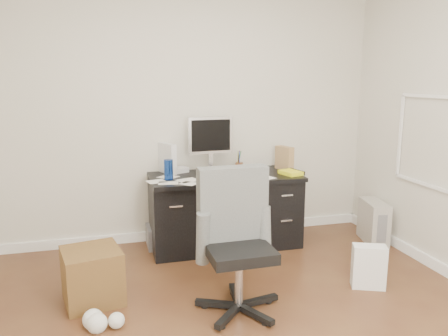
% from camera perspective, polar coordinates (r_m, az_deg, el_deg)
% --- Properties ---
extents(room_shell, '(4.02, 4.02, 2.71)m').
position_cam_1_polar(room_shell, '(2.67, 3.66, 10.62)').
color(room_shell, beige).
rests_on(room_shell, ground).
extents(desk, '(1.50, 0.70, 0.75)m').
position_cam_1_polar(desk, '(4.49, 0.11, -5.28)').
color(desk, black).
rests_on(desk, ground).
extents(loose_papers, '(1.10, 0.60, 0.00)m').
position_cam_1_polar(loose_papers, '(4.31, -2.28, -1.18)').
color(loose_papers, silver).
rests_on(loose_papers, desk).
extents(lcd_monitor, '(0.48, 0.29, 0.58)m').
position_cam_1_polar(lcd_monitor, '(4.49, -1.79, 3.13)').
color(lcd_monitor, silver).
rests_on(lcd_monitor, desk).
extents(keyboard, '(0.52, 0.23, 0.03)m').
position_cam_1_polar(keyboard, '(4.32, 1.33, -0.95)').
color(keyboard, black).
rests_on(keyboard, desk).
extents(computer_mouse, '(0.07, 0.07, 0.07)m').
position_cam_1_polar(computer_mouse, '(4.51, 5.20, -0.21)').
color(computer_mouse, silver).
rests_on(computer_mouse, desk).
extents(travel_mug, '(0.09, 0.09, 0.19)m').
position_cam_1_polar(travel_mug, '(4.22, -7.25, -0.20)').
color(travel_mug, navy).
rests_on(travel_mug, desk).
extents(white_binder, '(0.22, 0.29, 0.31)m').
position_cam_1_polar(white_binder, '(4.50, -7.43, 1.27)').
color(white_binder, silver).
rests_on(white_binder, desk).
extents(magazine_file, '(0.18, 0.24, 0.25)m').
position_cam_1_polar(magazine_file, '(4.70, 7.89, 1.31)').
color(magazine_file, '#A07B4D').
rests_on(magazine_file, desk).
extents(pen_cup, '(0.12, 0.12, 0.22)m').
position_cam_1_polar(pen_cup, '(4.56, 1.99, 0.92)').
color(pen_cup, brown).
rests_on(pen_cup, desk).
extents(yellow_book, '(0.23, 0.26, 0.04)m').
position_cam_1_polar(yellow_book, '(4.48, 8.75, -0.59)').
color(yellow_book, '#FAF91B').
rests_on(yellow_book, desk).
extents(paper_remote, '(0.29, 0.24, 0.02)m').
position_cam_1_polar(paper_remote, '(4.17, 3.48, -1.48)').
color(paper_remote, silver).
rests_on(paper_remote, desk).
extents(office_chair, '(0.61, 0.61, 1.06)m').
position_cam_1_polar(office_chair, '(3.20, 1.99, -9.82)').
color(office_chair, '#4C4E4C').
rests_on(office_chair, ground).
extents(pc_tower, '(0.28, 0.47, 0.44)m').
position_cam_1_polar(pc_tower, '(4.91, 18.96, -6.63)').
color(pc_tower, '#A6A196').
rests_on(pc_tower, ground).
extents(shopping_bag, '(0.32, 0.28, 0.36)m').
position_cam_1_polar(shopping_bag, '(3.88, 18.38, -12.13)').
color(shopping_bag, white).
rests_on(shopping_bag, ground).
extents(wicker_basket, '(0.50, 0.50, 0.42)m').
position_cam_1_polar(wicker_basket, '(3.61, -16.81, -13.31)').
color(wicker_basket, '#533919').
rests_on(wicker_basket, ground).
extents(desk_printer, '(0.37, 0.31, 0.22)m').
position_cam_1_polar(desk_printer, '(4.61, -7.71, -8.74)').
color(desk_printer, slate).
rests_on(desk_printer, ground).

